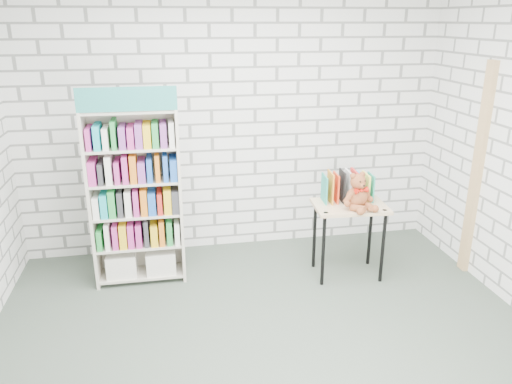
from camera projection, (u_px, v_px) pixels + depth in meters
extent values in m
plane|color=#3F4B3F|center=(272.00, 349.00, 3.90)|extent=(4.50, 4.50, 0.00)
cube|color=silver|center=(234.00, 123.00, 5.30)|extent=(4.50, 0.02, 2.80)
cube|color=silver|center=(411.00, 367.00, 1.59)|extent=(4.50, 0.02, 2.80)
cube|color=beige|center=(91.00, 201.00, 4.63)|extent=(0.03, 0.33, 1.70)
cube|color=beige|center=(180.00, 196.00, 4.77)|extent=(0.03, 0.33, 1.70)
cube|color=beige|center=(137.00, 193.00, 4.85)|extent=(0.85, 0.02, 1.70)
cube|color=teal|center=(127.00, 99.00, 4.24)|extent=(0.85, 0.02, 0.21)
cube|color=beige|center=(143.00, 273.00, 4.96)|extent=(0.79, 0.31, 0.02)
cube|color=beige|center=(140.00, 244.00, 4.86)|extent=(0.79, 0.31, 0.02)
cube|color=beige|center=(138.00, 213.00, 4.75)|extent=(0.79, 0.31, 0.02)
cube|color=beige|center=(135.00, 181.00, 4.65)|extent=(0.79, 0.31, 0.02)
cube|color=beige|center=(132.00, 148.00, 4.54)|extent=(0.79, 0.31, 0.02)
cube|color=beige|center=(129.00, 110.00, 4.43)|extent=(0.79, 0.31, 0.02)
cube|color=silver|center=(122.00, 263.00, 4.89)|extent=(0.28, 0.27, 0.23)
cube|color=silver|center=(161.00, 260.00, 4.95)|extent=(0.28, 0.27, 0.23)
cube|color=yellow|center=(139.00, 232.00, 4.81)|extent=(0.79, 0.27, 0.23)
cube|color=blue|center=(136.00, 201.00, 4.70)|extent=(0.79, 0.27, 0.23)
cube|color=green|center=(134.00, 169.00, 4.60)|extent=(0.79, 0.27, 0.23)
cube|color=orange|center=(131.00, 134.00, 4.49)|extent=(0.79, 0.27, 0.23)
cube|color=tan|center=(350.00, 206.00, 4.83)|extent=(0.73, 0.53, 0.03)
cylinder|color=black|center=(323.00, 251.00, 4.75)|extent=(0.03, 0.03, 0.72)
cylinder|color=black|center=(314.00, 235.00, 5.10)|extent=(0.03, 0.03, 0.72)
cylinder|color=black|center=(383.00, 248.00, 4.81)|extent=(0.03, 0.03, 0.72)
cylinder|color=black|center=(370.00, 232.00, 5.16)|extent=(0.03, 0.03, 0.72)
cylinder|color=black|center=(326.00, 213.00, 4.63)|extent=(0.05, 0.05, 0.01)
cylinder|color=black|center=(385.00, 210.00, 4.69)|extent=(0.05, 0.05, 0.01)
cube|color=teal|center=(324.00, 188.00, 4.86)|extent=(0.03, 0.21, 0.29)
cube|color=orange|center=(330.00, 188.00, 4.86)|extent=(0.03, 0.21, 0.29)
cube|color=red|center=(336.00, 187.00, 4.87)|extent=(0.03, 0.21, 0.29)
cube|color=black|center=(342.00, 187.00, 4.88)|extent=(0.03, 0.21, 0.29)
cube|color=silver|center=(348.00, 187.00, 4.88)|extent=(0.03, 0.21, 0.29)
cube|color=red|center=(353.00, 187.00, 4.89)|extent=(0.03, 0.21, 0.29)
cube|color=#3796D0|center=(359.00, 186.00, 4.90)|extent=(0.03, 0.21, 0.29)
cube|color=#E6E14C|center=(365.00, 186.00, 4.90)|extent=(0.03, 0.21, 0.29)
cube|color=teal|center=(371.00, 186.00, 4.91)|extent=(0.03, 0.21, 0.29)
ellipsoid|color=brown|center=(357.00, 197.00, 4.71)|extent=(0.21, 0.18, 0.21)
sphere|color=brown|center=(358.00, 182.00, 4.66)|extent=(0.15, 0.15, 0.15)
sphere|color=brown|center=(353.00, 176.00, 4.63)|extent=(0.06, 0.06, 0.06)
sphere|color=brown|center=(362.00, 174.00, 4.67)|extent=(0.06, 0.06, 0.06)
sphere|color=brown|center=(362.00, 185.00, 4.61)|extent=(0.06, 0.06, 0.06)
sphere|color=black|center=(360.00, 182.00, 4.59)|extent=(0.02, 0.02, 0.02)
sphere|color=black|center=(365.00, 181.00, 4.61)|extent=(0.02, 0.02, 0.02)
sphere|color=black|center=(364.00, 186.00, 4.59)|extent=(0.02, 0.02, 0.02)
cylinder|color=brown|center=(349.00, 197.00, 4.64)|extent=(0.11, 0.08, 0.15)
cylinder|color=brown|center=(367.00, 193.00, 4.73)|extent=(0.11, 0.11, 0.15)
sphere|color=brown|center=(347.00, 204.00, 4.64)|extent=(0.06, 0.06, 0.06)
sphere|color=brown|center=(370.00, 199.00, 4.75)|extent=(0.06, 0.06, 0.06)
cylinder|color=brown|center=(358.00, 208.00, 4.62)|extent=(0.14, 0.17, 0.08)
cylinder|color=brown|center=(368.00, 206.00, 4.67)|extent=(0.07, 0.16, 0.08)
sphere|color=brown|center=(360.00, 212.00, 4.56)|extent=(0.07, 0.07, 0.07)
sphere|color=brown|center=(375.00, 209.00, 4.63)|extent=(0.07, 0.07, 0.07)
cone|color=red|center=(358.00, 191.00, 4.62)|extent=(0.07, 0.07, 0.06)
cone|color=red|center=(364.00, 190.00, 4.65)|extent=(0.07, 0.07, 0.06)
sphere|color=red|center=(362.00, 190.00, 4.63)|extent=(0.03, 0.03, 0.03)
cube|color=tan|center=(477.00, 172.00, 4.83)|extent=(0.05, 0.12, 2.10)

